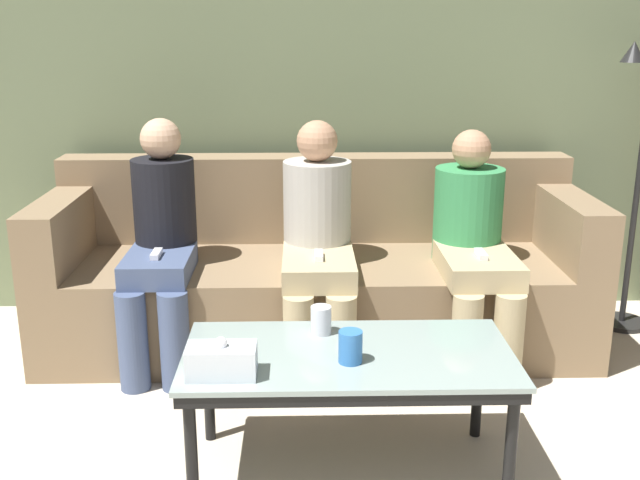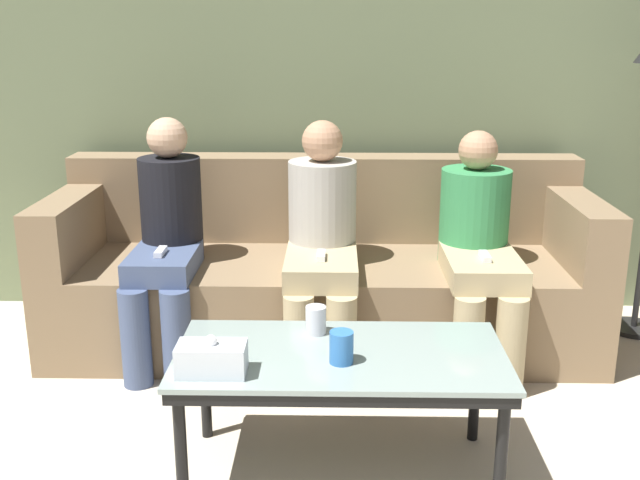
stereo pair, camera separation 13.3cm
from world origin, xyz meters
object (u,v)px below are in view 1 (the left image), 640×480
at_px(coffee_table, 348,364).
at_px(seated_person_mid_right, 473,241).
at_px(cup_near_left, 350,347).
at_px(seated_person_mid_left, 318,238).
at_px(game_remote, 348,349).
at_px(couch, 317,276).
at_px(tissue_box, 222,361).
at_px(cup_near_right, 321,320).
at_px(seated_person_left_end, 161,238).

xyz_separation_m(coffee_table, seated_person_mid_right, (0.63, 0.94, 0.16)).
relative_size(cup_near_left, seated_person_mid_left, 0.10).
relative_size(cup_near_left, game_remote, 0.73).
relative_size(couch, game_remote, 17.33).
height_order(seated_person_mid_left, seated_person_mid_right, seated_person_mid_left).
height_order(coffee_table, tissue_box, tissue_box).
distance_m(cup_near_left, cup_near_right, 0.26).
distance_m(coffee_table, game_remote, 0.05).
bearing_deg(cup_near_left, seated_person_mid_left, 94.66).
height_order(coffee_table, game_remote, game_remote).
bearing_deg(cup_near_left, cup_near_right, 110.62).
bearing_deg(seated_person_mid_left, couch, 90.00).
height_order(cup_near_left, seated_person_left_end, seated_person_left_end).
xyz_separation_m(coffee_table, seated_person_left_end, (-0.79, 0.96, 0.18)).
bearing_deg(couch, tissue_box, -103.65).
relative_size(couch, seated_person_mid_left, 2.34).
xyz_separation_m(cup_near_right, seated_person_left_end, (-0.71, 0.80, 0.08)).
bearing_deg(seated_person_mid_right, couch, 161.07).
distance_m(cup_near_right, seated_person_mid_left, 0.79).
distance_m(coffee_table, seated_person_left_end, 1.26).
bearing_deg(coffee_table, seated_person_left_end, 129.67).
height_order(couch, seated_person_mid_left, seated_person_mid_left).
distance_m(game_remote, seated_person_mid_right, 1.14).
height_order(tissue_box, seated_person_left_end, seated_person_left_end).
height_order(coffee_table, seated_person_mid_right, seated_person_mid_right).
bearing_deg(coffee_table, cup_near_left, -88.57).
xyz_separation_m(couch, cup_near_left, (0.08, -1.27, 0.19)).
xyz_separation_m(coffee_table, game_remote, (0.00, 0.00, 0.05)).
height_order(cup_near_right, seated_person_mid_left, seated_person_mid_left).
bearing_deg(cup_near_left, seated_person_mid_right, 58.35).
bearing_deg(couch, seated_person_mid_right, -18.93).
bearing_deg(tissue_box, seated_person_left_end, 108.87).
bearing_deg(seated_person_mid_right, cup_near_left, -121.65).
bearing_deg(seated_person_mid_left, coffee_table, -85.08).
xyz_separation_m(tissue_box, seated_person_mid_right, (1.04, 1.11, 0.06)).
distance_m(seated_person_left_end, seated_person_mid_left, 0.71).
bearing_deg(cup_near_left, couch, 93.78).
bearing_deg(tissue_box, cup_near_left, 12.06).
relative_size(seated_person_left_end, seated_person_mid_left, 1.01).
xyz_separation_m(cup_near_left, seated_person_mid_right, (0.63, 1.02, 0.06)).
bearing_deg(seated_person_mid_right, coffee_table, -123.79).
bearing_deg(seated_person_mid_right, seated_person_left_end, 179.41).
bearing_deg(seated_person_mid_right, game_remote, -123.79).
height_order(game_remote, seated_person_left_end, seated_person_left_end).
xyz_separation_m(cup_near_right, game_remote, (0.09, -0.16, -0.04)).
distance_m(cup_near_right, seated_person_mid_right, 1.06).
relative_size(cup_near_left, tissue_box, 0.49).
bearing_deg(seated_person_left_end, coffee_table, -50.33).
xyz_separation_m(couch, seated_person_mid_left, (0.00, -0.24, 0.27)).
xyz_separation_m(game_remote, seated_person_mid_left, (-0.08, 0.95, 0.12)).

